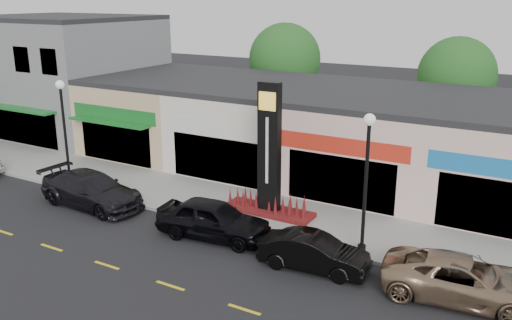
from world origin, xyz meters
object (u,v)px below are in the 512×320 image
(lamp_east_near, at_px, (366,170))
(car_black_sedan, at_px, (213,219))
(car_gold_suv, at_px, (463,279))
(pylon_sign, at_px, (269,169))
(car_dark_sedan, at_px, (92,190))
(car_black_conv, at_px, (314,253))
(lamp_west_near, at_px, (64,122))

(lamp_east_near, distance_m, car_black_sedan, 6.64)
(car_gold_suv, bearing_deg, pylon_sign, 64.76)
(car_dark_sedan, height_order, car_black_sedan, car_black_sedan)
(car_black_sedan, distance_m, car_gold_suv, 9.83)
(car_black_sedan, height_order, car_gold_suv, car_black_sedan)
(pylon_sign, bearing_deg, car_black_conv, -43.33)
(lamp_east_near, bearing_deg, car_black_conv, -121.32)
(car_black_sedan, xyz_separation_m, car_black_conv, (4.73, -0.45, -0.15))
(lamp_east_near, distance_m, car_black_conv, 3.59)
(lamp_west_near, bearing_deg, car_gold_suv, -3.92)
(lamp_east_near, relative_size, car_black_sedan, 1.14)
(car_black_sedan, bearing_deg, car_gold_suv, -95.81)
(pylon_sign, distance_m, car_dark_sedan, 8.63)
(lamp_west_near, height_order, car_black_sedan, lamp_west_near)
(lamp_west_near, height_order, lamp_east_near, same)
(lamp_east_near, bearing_deg, lamp_west_near, 180.00)
(car_black_conv, height_order, car_gold_suv, car_gold_suv)
(lamp_west_near, relative_size, car_black_conv, 1.35)
(pylon_sign, bearing_deg, car_dark_sedan, -158.62)
(pylon_sign, height_order, car_black_sedan, pylon_sign)
(car_dark_sedan, bearing_deg, pylon_sign, -65.59)
(lamp_east_near, relative_size, car_black_conv, 1.35)
(car_black_conv, distance_m, car_gold_suv, 5.13)
(car_dark_sedan, xyz_separation_m, car_black_sedan, (7.02, -0.07, 0.01))
(car_gold_suv, bearing_deg, car_black_sedan, 84.31)
(lamp_east_near, height_order, pylon_sign, pylon_sign)
(pylon_sign, height_order, car_black_conv, pylon_sign)
(lamp_west_near, distance_m, pylon_sign, 11.19)
(lamp_east_near, bearing_deg, car_gold_suv, -19.17)
(lamp_west_near, xyz_separation_m, pylon_sign, (11.00, 1.70, -1.20))
(lamp_west_near, distance_m, car_black_sedan, 10.54)
(car_dark_sedan, bearing_deg, lamp_east_near, -80.76)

